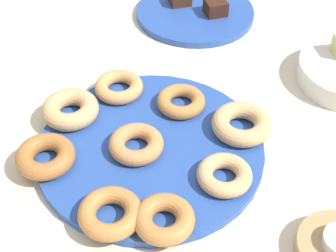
# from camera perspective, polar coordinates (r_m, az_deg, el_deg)

# --- Properties ---
(ground_plane) EXTENTS (2.40, 2.40, 0.00)m
(ground_plane) POSITION_cam_1_polar(r_m,az_deg,el_deg) (0.80, -1.98, -2.91)
(ground_plane) COLOR beige
(donut_plate) EXTENTS (0.35, 0.35, 0.01)m
(donut_plate) POSITION_cam_1_polar(r_m,az_deg,el_deg) (0.79, -1.99, -2.55)
(donut_plate) COLOR #284C9E
(donut_plate) RESTS_ON ground_plane
(donut_0) EXTENTS (0.12, 0.12, 0.02)m
(donut_0) POSITION_cam_1_polar(r_m,az_deg,el_deg) (0.77, -3.57, -2.12)
(donut_0) COLOR #C6844C
(donut_0) RESTS_ON donut_plate
(donut_1) EXTENTS (0.11, 0.11, 0.02)m
(donut_1) POSITION_cam_1_polar(r_m,az_deg,el_deg) (0.73, 6.38, -5.52)
(donut_1) COLOR tan
(donut_1) RESTS_ON donut_plate
(donut_2) EXTENTS (0.10, 0.10, 0.02)m
(donut_2) POSITION_cam_1_polar(r_m,az_deg,el_deg) (0.69, -6.52, -9.75)
(donut_2) COLOR #BC7A3D
(donut_2) RESTS_ON donut_plate
(donut_3) EXTENTS (0.11, 0.11, 0.03)m
(donut_3) POSITION_cam_1_polar(r_m,az_deg,el_deg) (0.68, -0.44, -10.45)
(donut_3) COLOR #BC7A3D
(donut_3) RESTS_ON donut_plate
(donut_4) EXTENTS (0.11, 0.11, 0.03)m
(donut_4) POSITION_cam_1_polar(r_m,az_deg,el_deg) (0.81, 8.30, 0.24)
(donut_4) COLOR tan
(donut_4) RESTS_ON donut_plate
(donut_5) EXTENTS (0.11, 0.11, 0.02)m
(donut_5) POSITION_cam_1_polar(r_m,az_deg,el_deg) (0.84, 1.47, 2.80)
(donut_5) COLOR #BC7A3D
(donut_5) RESTS_ON donut_plate
(donut_6) EXTENTS (0.11, 0.11, 0.03)m
(donut_6) POSITION_cam_1_polar(r_m,az_deg,el_deg) (0.77, -13.65, -3.34)
(donut_6) COLOR #AD6B33
(donut_6) RESTS_ON donut_plate
(donut_7) EXTENTS (0.11, 0.11, 0.03)m
(donut_7) POSITION_cam_1_polar(r_m,az_deg,el_deg) (0.84, -10.95, 1.87)
(donut_7) COLOR tan
(donut_7) RESTS_ON donut_plate
(donut_8) EXTENTS (0.12, 0.12, 0.02)m
(donut_8) POSITION_cam_1_polar(r_m,az_deg,el_deg) (0.88, -5.73, 4.36)
(donut_8) COLOR tan
(donut_8) RESTS_ON donut_plate
(cake_plate) EXTENTS (0.25, 0.25, 0.01)m
(cake_plate) POSITION_cam_1_polar(r_m,az_deg,el_deg) (1.11, 3.08, 12.66)
(cake_plate) COLOR #284C9E
(cake_plate) RESTS_ON ground_plane
(brownie_far) EXTENTS (0.05, 0.05, 0.03)m
(brownie_far) POSITION_cam_1_polar(r_m,az_deg,el_deg) (1.09, 5.39, 13.20)
(brownie_far) COLOR #381E14
(brownie_far) RESTS_ON cake_plate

